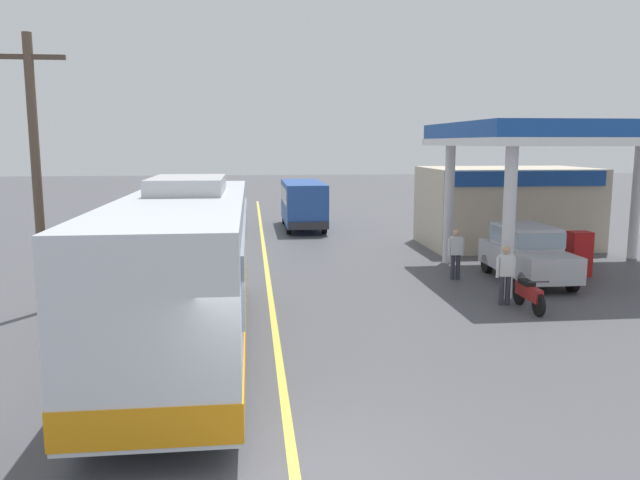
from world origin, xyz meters
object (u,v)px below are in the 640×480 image
object	(u,v)px
coach_bus_main	(186,271)
pedestrian_by_shop	(506,272)
car_at_pump	(527,250)
minibus_opposing_lane	(303,201)
pedestrian_near_pump	(456,251)
motorcycle_parked_forecourt	(529,294)

from	to	relation	value
coach_bus_main	pedestrian_by_shop	size ratio (longest dim) A/B	6.65
car_at_pump	minibus_opposing_lane	size ratio (longest dim) A/B	0.69
minibus_opposing_lane	pedestrian_near_pump	size ratio (longest dim) A/B	3.69
car_at_pump	pedestrian_near_pump	xyz separation A→B (m)	(-2.19, 0.51, -0.08)
pedestrian_near_pump	motorcycle_parked_forecourt	bearing A→B (deg)	-79.84
car_at_pump	pedestrian_near_pump	world-z (taller)	car_at_pump
motorcycle_parked_forecourt	pedestrian_near_pump	distance (m)	4.02
minibus_opposing_lane	pedestrian_by_shop	xyz separation A→B (m)	(4.22, -16.19, -0.54)
car_at_pump	motorcycle_parked_forecourt	bearing A→B (deg)	-113.48
pedestrian_by_shop	pedestrian_near_pump	bearing A→B (deg)	94.84
pedestrian_near_pump	pedestrian_by_shop	distance (m)	3.36
motorcycle_parked_forecourt	minibus_opposing_lane	bearing A→B (deg)	105.46
pedestrian_near_pump	coach_bus_main	bearing A→B (deg)	-142.83
coach_bus_main	minibus_opposing_lane	xyz separation A→B (m)	(4.14, 18.97, -0.25)
car_at_pump	pedestrian_by_shop	size ratio (longest dim) A/B	2.53
motorcycle_parked_forecourt	pedestrian_near_pump	size ratio (longest dim) A/B	1.08
car_at_pump	pedestrian_by_shop	world-z (taller)	car_at_pump
pedestrian_near_pump	car_at_pump	bearing A→B (deg)	-13.09
minibus_opposing_lane	motorcycle_parked_forecourt	distance (m)	17.44
coach_bus_main	car_at_pump	size ratio (longest dim) A/B	2.63
coach_bus_main	minibus_opposing_lane	bearing A→B (deg)	77.69
motorcycle_parked_forecourt	pedestrian_near_pump	bearing A→B (deg)	100.16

